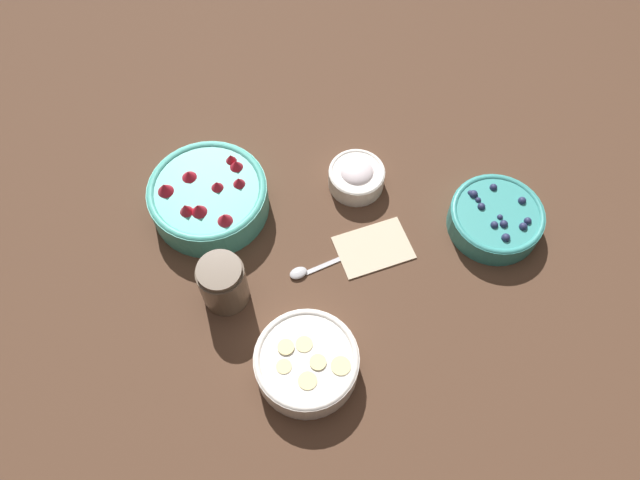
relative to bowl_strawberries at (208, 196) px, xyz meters
The scene contains 8 objects.
ground_plane 0.28m from the bowl_strawberries, 138.11° to the left, with size 4.00×4.00×0.00m, color #4C3323.
bowl_strawberries is the anchor object (origin of this frame).
bowl_blueberries 0.52m from the bowl_strawberries, 154.37° to the left, with size 0.17×0.17×0.05m.
bowl_bananas 0.36m from the bowl_strawberries, 99.09° to the left, with size 0.17×0.17×0.06m.
bowl_cream 0.28m from the bowl_strawberries, 169.77° to the left, with size 0.10×0.10×0.05m.
jar_chocolate 0.18m from the bowl_strawberries, 81.73° to the left, with size 0.08×0.08×0.10m.
napkin 0.31m from the bowl_strawberries, 142.21° to the left, with size 0.13×0.09×0.01m.
spoon 0.23m from the bowl_strawberries, 124.46° to the left, with size 0.14×0.02×0.01m.
Camera 1 is at (0.25, 0.46, 0.98)m, focal length 35.00 mm.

